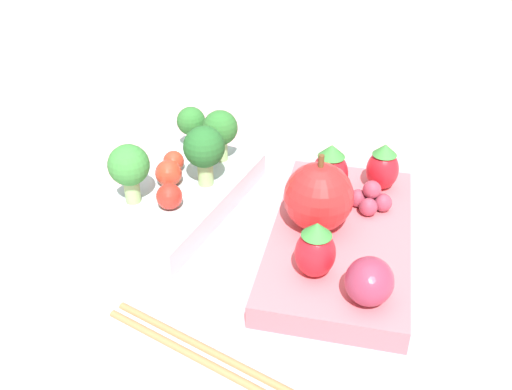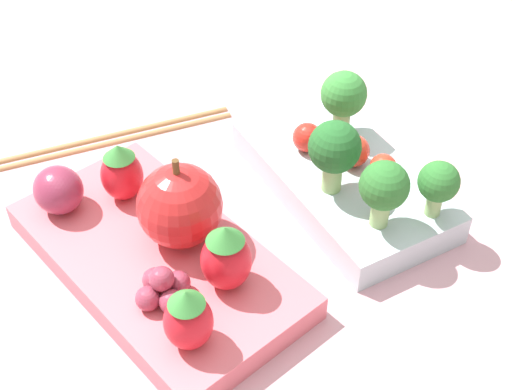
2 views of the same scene
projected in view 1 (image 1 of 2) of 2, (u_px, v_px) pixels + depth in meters
name	position (u px, v px, depth m)	size (l,w,h in m)	color
ground_plane	(253.00, 223.00, 0.54)	(4.00, 4.00, 0.00)	#C6939E
bento_box_savoury	(180.00, 196.00, 0.55)	(0.20, 0.12, 0.03)	silver
bento_box_fruit	(340.00, 239.00, 0.50)	(0.23, 0.14, 0.02)	#DB6670
broccoli_floret_0	(220.00, 130.00, 0.57)	(0.04, 0.04, 0.05)	#93B770
broccoli_floret_1	(191.00, 123.00, 0.60)	(0.03, 0.03, 0.05)	#93B770
broccoli_floret_2	(129.00, 167.00, 0.50)	(0.04, 0.04, 0.06)	#93B770
broccoli_floret_3	(204.00, 149.00, 0.53)	(0.04, 0.04, 0.06)	#93B770
cherry_tomato_0	(174.00, 161.00, 0.56)	(0.02, 0.02, 0.02)	red
cherry_tomato_1	(169.00, 197.00, 0.51)	(0.02, 0.02, 0.02)	red
cherry_tomato_2	(168.00, 174.00, 0.54)	(0.03, 0.03, 0.03)	red
apple	(319.00, 197.00, 0.48)	(0.06, 0.06, 0.07)	red
strawberry_0	(383.00, 167.00, 0.54)	(0.03, 0.03, 0.05)	red
strawberry_1	(315.00, 250.00, 0.43)	(0.03, 0.03, 0.05)	red
strawberry_2	(330.00, 171.00, 0.53)	(0.03, 0.03, 0.05)	red
plum	(369.00, 281.00, 0.41)	(0.04, 0.04, 0.03)	#892D47
grape_cluster	(371.00, 198.00, 0.52)	(0.04, 0.04, 0.03)	#93384C
chopsticks_pair	(228.00, 365.00, 0.39)	(0.06, 0.21, 0.01)	#A37547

